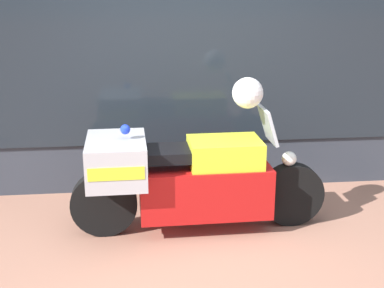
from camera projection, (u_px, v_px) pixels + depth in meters
ground_plane at (208, 269)px, 4.37m from camera, size 60.00×60.00×0.00m
shop_building at (143, 30)px, 5.71m from camera, size 6.41×0.55×3.50m
window_display at (221, 143)px, 6.21m from camera, size 4.96×0.30×1.92m
paramedic_motorcycle at (183, 177)px, 4.93m from camera, size 2.39×0.76×1.16m
white_helmet at (248, 93)px, 4.77m from camera, size 0.28×0.28×0.28m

